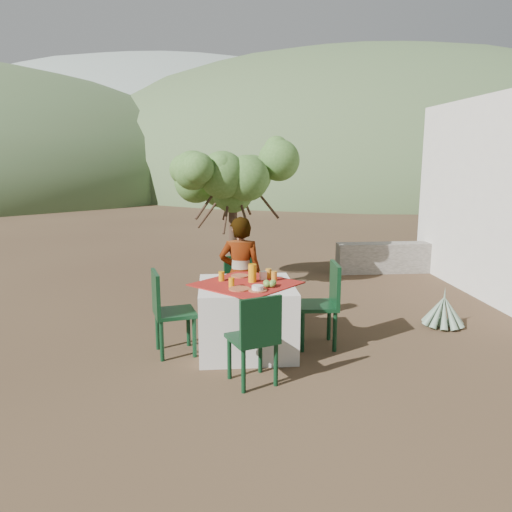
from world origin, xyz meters
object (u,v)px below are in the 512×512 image
Objects in this scene: chair_near at (256,336)px; agave at (443,312)px; table at (246,317)px; chair_left at (167,309)px; person at (241,275)px; chair_right at (324,300)px; chair_far at (241,285)px; juice_pitcher at (252,273)px; shrub_tree at (237,186)px.

chair_near is 2.92m from agave.
chair_near reaches higher than table.
person reaches higher than chair_left.
chair_near is at bearing -39.15° from chair_right.
chair_left is at bearing -143.22° from chair_far.
chair_far reaches higher than table.
juice_pitcher is at bearing -86.85° from chair_right.
shrub_tree is 3.74× the size of agave.
chair_far is 1.40m from chair_left.
person reaches higher than chair_far.
juice_pitcher is (0.07, -1.02, 0.40)m from chair_far.
juice_pitcher is (-2.46, -0.53, 0.67)m from agave.
chair_left is 4.64× the size of juice_pitcher.
shrub_tree is (-0.85, 2.54, 1.13)m from chair_right.
juice_pitcher reaches higher than agave.
chair_right is at bearing -65.07° from chair_far.
agave is (3.38, 0.63, -0.32)m from chair_left.
shrub_tree is at bearing -158.64° from chair_right.
chair_left reaches higher than agave.
chair_right is at bearing 3.41° from table.
person reaches higher than table.
juice_pitcher is (0.07, 0.05, 0.48)m from table.
person is 7.11× the size of juice_pitcher.
chair_right is at bearing -71.45° from shrub_tree.
juice_pitcher is at bearing 34.06° from table.
chair_right is (0.87, 0.05, 0.15)m from table.
juice_pitcher reaches higher than chair_right.
shrub_tree is (0.02, 2.59, 1.28)m from table.
chair_near is 0.42× the size of shrub_tree.
table is 1.41× the size of chair_left.
person is at bearing -109.25° from chair_far.
chair_near is at bearing -105.11° from chair_far.
chair_right is 0.45× the size of shrub_tree.
chair_far is 0.59× the size of person.
juice_pitcher is at bearing -97.29° from chair_left.
table is at bearing -145.94° from juice_pitcher.
person is at bearing 178.64° from agave.
chair_left is 1.73m from chair_right.
chair_left is 3.01m from shrub_tree.
person is 2.61m from agave.
chair_far is at bearing 94.19° from juice_pitcher.
chair_right is at bearing -99.99° from chair_left.
chair_near is 1.54m from person.
juice_pitcher is (0.05, -2.54, -0.80)m from shrub_tree.
agave is (2.50, 1.46, -0.30)m from chair_near.
person is at bearing -120.01° from chair_right.
chair_far is 1.34m from chair_right.
shrub_tree is at bearing 141.21° from agave.
agave is (1.65, 0.52, -0.34)m from chair_right.
person is 0.67× the size of shrub_tree.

